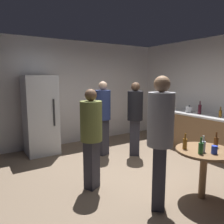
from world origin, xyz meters
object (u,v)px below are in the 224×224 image
at_px(foreground_table, 204,157).
at_px(plastic_cup_blue, 214,150).
at_px(wine_bottle_on_counter, 200,109).
at_px(beer_bottle_clear, 203,146).
at_px(beer_bottle_on_counter, 220,114).
at_px(beer_bottle_brown, 216,142).
at_px(person_in_navy_shirt, 103,113).
at_px(beer_bottle_green, 201,148).
at_px(refrigerator, 41,115).
at_px(person_in_black_shirt, 135,113).
at_px(kettle, 189,110).
at_px(beer_bottle_amber, 185,143).
at_px(person_in_gray_shirt, 160,133).
at_px(person_in_olive_shirt, 91,132).

xyz_separation_m(foreground_table, plastic_cup_blue, (-0.04, -0.17, 0.16)).
relative_size(wine_bottle_on_counter, plastic_cup_blue, 2.82).
bearing_deg(beer_bottle_clear, foreground_table, 22.80).
xyz_separation_m(beer_bottle_on_counter, beer_bottle_brown, (-1.52, -0.89, -0.17)).
bearing_deg(person_in_navy_shirt, beer_bottle_green, -13.64).
bearing_deg(beer_bottle_clear, beer_bottle_on_counter, 26.14).
relative_size(refrigerator, person_in_black_shirt, 1.09).
bearing_deg(kettle, beer_bottle_brown, -131.74).
bearing_deg(person_in_black_shirt, plastic_cup_blue, 30.41).
relative_size(foreground_table, person_in_navy_shirt, 0.48).
bearing_deg(person_in_navy_shirt, beer_bottle_amber, -13.64).
xyz_separation_m(beer_bottle_green, person_in_black_shirt, (0.49, 2.04, 0.15)).
xyz_separation_m(refrigerator, beer_bottle_green, (1.25, -3.32, -0.08)).
height_order(beer_bottle_on_counter, person_in_gray_shirt, person_in_gray_shirt).
relative_size(beer_bottle_green, person_in_navy_shirt, 0.14).
distance_m(beer_bottle_on_counter, beer_bottle_clear, 2.09).
bearing_deg(beer_bottle_on_counter, person_in_navy_shirt, 143.84).
height_order(refrigerator, foreground_table, refrigerator).
bearing_deg(kettle, person_in_gray_shirt, -148.50).
bearing_deg(person_in_gray_shirt, beer_bottle_on_counter, 59.67).
relative_size(kettle, beer_bottle_brown, 1.06).
bearing_deg(kettle, person_in_navy_shirt, 161.18).
relative_size(beer_bottle_on_counter, foreground_table, 0.29).
bearing_deg(person_in_gray_shirt, plastic_cup_blue, 17.97).
relative_size(refrigerator, person_in_navy_shirt, 1.08).
height_order(person_in_black_shirt, person_in_gray_shirt, person_in_gray_shirt).
xyz_separation_m(wine_bottle_on_counter, beer_bottle_on_counter, (0.00, -0.51, -0.03)).
relative_size(wine_bottle_on_counter, person_in_navy_shirt, 0.19).
height_order(wine_bottle_on_counter, foreground_table, wine_bottle_on_counter).
height_order(foreground_table, beer_bottle_clear, beer_bottle_clear).
bearing_deg(kettle, foreground_table, -136.21).
relative_size(refrigerator, person_in_gray_shirt, 1.01).
xyz_separation_m(person_in_olive_shirt, person_in_navy_shirt, (0.93, 1.24, 0.05)).
relative_size(person_in_gray_shirt, person_in_navy_shirt, 1.06).
bearing_deg(kettle, person_in_olive_shirt, -169.72).
xyz_separation_m(wine_bottle_on_counter, person_in_gray_shirt, (-2.49, -1.23, 0.03)).
height_order(beer_bottle_amber, person_in_navy_shirt, person_in_navy_shirt).
xyz_separation_m(beer_bottle_clear, person_in_gray_shirt, (-0.62, 0.20, 0.23)).
bearing_deg(beer_bottle_on_counter, person_in_gray_shirt, -164.04).
relative_size(beer_bottle_brown, beer_bottle_clear, 1.00).
xyz_separation_m(kettle, beer_bottle_green, (-1.95, -1.75, -0.15)).
height_order(kettle, beer_bottle_clear, kettle).
bearing_deg(beer_bottle_amber, refrigerator, 111.97).
bearing_deg(person_in_black_shirt, person_in_gray_shirt, 9.74).
relative_size(refrigerator, beer_bottle_amber, 7.83).
bearing_deg(beer_bottle_brown, person_in_navy_shirt, 102.60).
bearing_deg(beer_bottle_amber, person_in_olive_shirt, 136.62).
height_order(beer_bottle_amber, beer_bottle_brown, same).
height_order(refrigerator, person_in_navy_shirt, refrigerator).
bearing_deg(beer_bottle_on_counter, refrigerator, 143.51).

